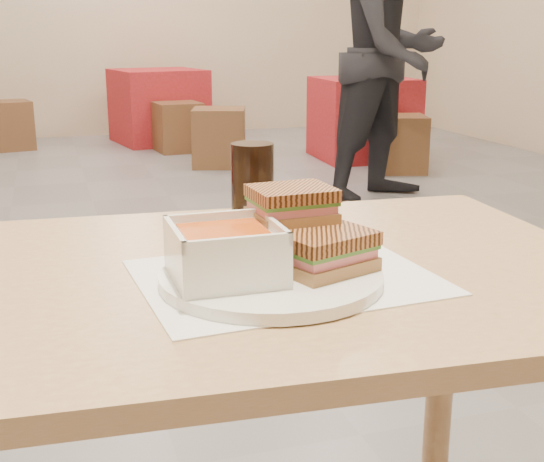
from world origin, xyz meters
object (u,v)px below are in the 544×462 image
object	(u,v)px
bg_table_1	(363,119)
bg_chair_1l	(219,137)
panini_lower	(323,251)
bg_chair_2r	(178,127)
patron_b	(395,53)
bg_chair_2l	(9,125)
plate	(271,277)
soup_bowl	(225,254)
cola_glass	(253,189)
bg_table_2	(159,106)
main_table	(192,348)
bg_chair_1r	(399,144)

from	to	relation	value
bg_table_1	bg_chair_1l	distance (m)	1.27
panini_lower	bg_chair_2r	distance (m)	5.82
bg_chair_1l	patron_b	xyz separation A→B (m)	(0.80, -1.47, 0.70)
bg_chair_2l	patron_b	bearing A→B (deg)	-49.55
plate	soup_bowl	distance (m)	0.07
soup_bowl	panini_lower	distance (m)	0.13
plate	cola_glass	distance (m)	0.26
plate	bg_table_1	bearing A→B (deg)	64.24
bg_chair_1l	patron_b	size ratio (longest dim) A/B	0.28
bg_table_2	bg_chair_2l	world-z (taller)	bg_table_2
patron_b	plate	bearing A→B (deg)	-118.99
soup_bowl	bg_chair_1l	size ratio (longest dim) A/B	0.26
bg_table_1	bg_table_2	distance (m)	2.12
soup_bowl	panini_lower	xyz separation A→B (m)	(0.13, -0.01, -0.01)
bg_table_1	patron_b	world-z (taller)	patron_b
main_table	bg_chair_2l	distance (m)	6.25
patron_b	panini_lower	bearing A→B (deg)	-118.03
bg_chair_1r	bg_chair_2r	world-z (taller)	bg_chair_2r
panini_lower	bg_table_1	distance (m)	5.41
bg_chair_2l	panini_lower	bearing A→B (deg)	-84.11
bg_table_2	patron_b	size ratio (longest dim) A/B	0.50
bg_table_2	bg_chair_2r	world-z (taller)	bg_table_2
bg_chair_2l	cola_glass	bearing A→B (deg)	-84.07
panini_lower	bg_table_2	xyz separation A→B (m)	(0.75, 6.35, -0.44)
panini_lower	cola_glass	xyz separation A→B (m)	(-0.02, 0.26, 0.03)
main_table	panini_lower	xyz separation A→B (m)	(0.16, -0.09, 0.16)
main_table	bg_chair_1r	bearing A→B (deg)	59.24
bg_chair_1r	patron_b	size ratio (longest dim) A/B	0.26
bg_table_1	bg_chair_2r	bearing A→B (deg)	149.85
bg_table_1	bg_chair_2l	world-z (taller)	bg_table_1
cola_glass	bg_chair_1r	bearing A→B (deg)	59.66
bg_chair_1l	bg_chair_2l	distance (m)	2.19
main_table	bg_chair_1r	world-z (taller)	main_table
main_table	cola_glass	xyz separation A→B (m)	(0.14, 0.16, 0.19)
bg_chair_1l	bg_chair_1r	distance (m)	1.45
bg_chair_2l	main_table	bearing A→B (deg)	-85.48
plate	bg_chair_2r	bearing A→B (deg)	81.06
bg_chair_2r	bg_chair_2l	bearing A→B (deg)	158.59
patron_b	bg_table_2	bearing A→B (deg)	109.93
bg_chair_1r	bg_chair_2r	bearing A→B (deg)	134.31
bg_chair_1l	bg_chair_2r	xyz separation A→B (m)	(-0.18, 0.84, -0.01)
main_table	bg_chair_1l	size ratio (longest dim) A/B	2.40
bg_table_2	bg_chair_1l	distance (m)	1.49
main_table	bg_table_2	size ratio (longest dim) A/B	1.33
plate	patron_b	bearing A→B (deg)	61.01
cola_glass	bg_table_1	size ratio (longest dim) A/B	0.18
plate	panini_lower	bearing A→B (deg)	-9.88
bg_chair_1l	bg_chair_2l	world-z (taller)	bg_chair_1l
soup_bowl	patron_b	distance (m)	3.93
bg_chair_1l	patron_b	distance (m)	1.82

